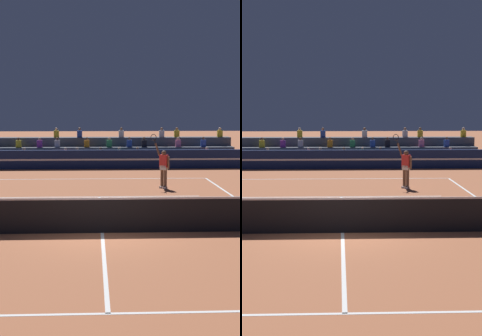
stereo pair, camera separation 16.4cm
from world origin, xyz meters
The scene contains 7 objects.
ground_plane centered at (0.00, 0.00, 0.00)m, with size 120.00×120.00×0.00m, color #AD603D.
court_lines centered at (0.00, 0.00, 0.00)m, with size 11.10×23.90×0.01m.
tennis_net centered at (0.00, 0.00, 0.54)m, with size 12.00×0.10×1.10m.
sponsor_banner_wall centered at (0.00, 16.31, 0.55)m, with size 18.00×0.26×1.10m.
bleacher_stand centered at (-0.01, 18.84, 0.65)m, with size 17.08×2.85×2.28m.
tennis_player centered at (2.90, 8.64, 0.99)m, with size 0.84×0.72×2.48m.
tennis_ball centered at (2.09, 2.21, 0.03)m, with size 0.07×0.07×0.07m, color #C6DB33.
Camera 2 is at (-0.09, -16.30, 3.83)m, focal length 60.00 mm.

